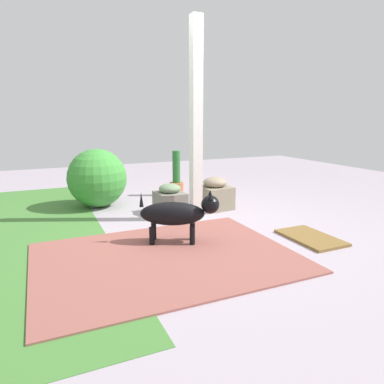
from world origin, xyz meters
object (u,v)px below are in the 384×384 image
stone_planter_nearest (215,194)px  round_shrub (97,178)px  terracotta_pot_tall (176,180)px  dog (178,213)px  porch_pillar (196,123)px  doormat (311,238)px  stone_planter_near (170,200)px

stone_planter_nearest → round_shrub: (0.81, 1.53, 0.21)m
terracotta_pot_tall → dog: 2.31m
porch_pillar → dog: size_ratio=3.08×
dog → doormat: dog is taller
dog → round_shrub: bearing=14.9°
stone_planter_near → doormat: bearing=-147.0°
stone_planter_nearest → stone_planter_near: 0.68m
stone_planter_nearest → doormat: stone_planter_nearest is taller
stone_planter_near → round_shrub: bearing=47.4°
stone_planter_nearest → round_shrub: 1.75m
round_shrub → dog: round_shrub is taller
round_shrub → doormat: round_shrub is taller
stone_planter_nearest → terracotta_pot_tall: (1.04, 0.19, 0.06)m
stone_planter_near → doormat: 1.93m
terracotta_pot_tall → porch_pillar: bearing=168.5°
porch_pillar → terracotta_pot_tall: porch_pillar is taller
stone_planter_near → stone_planter_nearest: bearing=-92.7°
stone_planter_nearest → dog: bearing=137.5°
porch_pillar → stone_planter_nearest: size_ratio=5.14×
stone_planter_nearest → stone_planter_near: size_ratio=1.08×
porch_pillar → stone_planter_nearest: (0.37, -0.47, -1.03)m
porch_pillar → doormat: size_ratio=3.50×
stone_planter_near → terracotta_pot_tall: bearing=-26.1°
stone_planter_nearest → doormat: size_ratio=0.68×
dog → stone_planter_nearest: bearing=-42.5°
porch_pillar → stone_planter_near: porch_pillar is taller
dog → doormat: size_ratio=1.14×
stone_planter_nearest → terracotta_pot_tall: 1.06m
stone_planter_nearest → doormat: 1.63m
round_shrub → terracotta_pot_tall: size_ratio=1.13×
porch_pillar → dog: bearing=143.6°
porch_pillar → terracotta_pot_tall: size_ratio=3.28×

